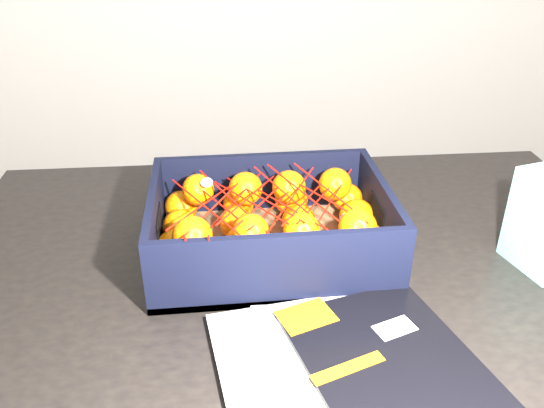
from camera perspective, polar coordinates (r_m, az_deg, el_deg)
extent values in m
cube|color=black|center=(0.95, 3.03, -6.70)|extent=(1.22, 0.82, 0.04)
cylinder|color=black|center=(1.50, -21.31, -11.49)|extent=(0.06, 0.06, 0.71)
cylinder|color=black|center=(1.60, 20.72, -8.70)|extent=(0.06, 0.06, 0.71)
cube|color=#B9BAB5|center=(0.74, 6.61, -16.99)|extent=(0.23, 0.29, 0.01)
cube|color=#B9BAB5|center=(0.73, 3.50, -16.98)|extent=(0.25, 0.31, 0.01)
cube|color=black|center=(0.75, 12.17, -15.67)|extent=(0.27, 0.32, 0.01)
cube|color=orange|center=(0.79, 3.48, -11.30)|extent=(0.09, 0.08, 0.00)
cube|color=white|center=(0.79, 12.37, -12.21)|extent=(0.06, 0.05, 0.00)
cube|color=orange|center=(0.73, 7.74, -16.19)|extent=(0.10, 0.05, 0.00)
cube|color=brown|center=(0.95, -0.20, -4.63)|extent=(0.38, 0.29, 0.01)
cube|color=black|center=(1.04, -1.01, 2.06)|extent=(0.38, 0.01, 0.12)
cube|color=black|center=(0.80, 0.84, -6.81)|extent=(0.38, 0.01, 0.12)
cube|color=black|center=(0.92, -11.80, -2.42)|extent=(0.01, 0.26, 0.12)
cube|color=black|center=(0.95, 10.99, -1.16)|extent=(0.01, 0.26, 0.12)
sphere|color=#FF6A05|center=(0.84, -9.59, -6.93)|extent=(0.05, 0.05, 0.05)
sphere|color=#FF6A05|center=(0.90, -9.84, -4.40)|extent=(0.06, 0.06, 0.06)
sphere|color=#FF6A05|center=(0.96, -9.26, -2.29)|extent=(0.06, 0.06, 0.06)
sphere|color=#FF6A05|center=(1.02, -9.22, -0.29)|extent=(0.06, 0.06, 0.06)
sphere|color=#FF6A05|center=(0.84, -2.87, -6.61)|extent=(0.06, 0.06, 0.06)
sphere|color=#FF6A05|center=(0.90, -3.11, -4.03)|extent=(0.06, 0.06, 0.06)
sphere|color=#FF6A05|center=(0.96, -3.54, -1.92)|extent=(0.06, 0.06, 0.06)
sphere|color=#FF6A05|center=(1.01, -3.44, -0.01)|extent=(0.06, 0.06, 0.06)
sphere|color=#FF6A05|center=(0.85, 3.65, -6.15)|extent=(0.06, 0.06, 0.06)
sphere|color=#FF6A05|center=(0.91, 3.35, -3.76)|extent=(0.06, 0.06, 0.06)
sphere|color=#FF6A05|center=(0.96, 2.74, -1.66)|extent=(0.06, 0.06, 0.06)
sphere|color=#FF6A05|center=(1.02, 1.99, 0.38)|extent=(0.06, 0.06, 0.06)
sphere|color=#FF6A05|center=(0.87, 10.27, -5.61)|extent=(0.06, 0.06, 0.06)
sphere|color=#FF6A05|center=(0.93, 9.62, -3.45)|extent=(0.05, 0.05, 0.05)
sphere|color=#FF6A05|center=(0.98, 8.60, -1.24)|extent=(0.06, 0.06, 0.06)
sphere|color=#FF6A05|center=(1.04, 7.68, 0.58)|extent=(0.05, 0.05, 0.05)
sphere|color=#FF6A05|center=(0.84, -8.11, -3.25)|extent=(0.06, 0.06, 0.06)
sphere|color=#FF6A05|center=(0.97, -7.52, 1.45)|extent=(0.06, 0.06, 0.06)
sphere|color=#FF6A05|center=(0.84, -2.17, -2.84)|extent=(0.06, 0.06, 0.06)
sphere|color=#FF6A05|center=(0.97, -2.71, 1.58)|extent=(0.06, 0.06, 0.06)
sphere|color=#FF6A05|center=(0.85, 3.03, -2.77)|extent=(0.06, 0.06, 0.06)
sphere|color=#FF6A05|center=(0.97, 1.73, 1.73)|extent=(0.06, 0.06, 0.06)
sphere|color=#FF6A05|center=(0.86, 8.71, -2.41)|extent=(0.06, 0.06, 0.06)
sphere|color=#FF6A05|center=(0.99, 6.43, 2.02)|extent=(0.06, 0.06, 0.06)
cylinder|color=red|center=(0.89, -6.95, -0.15)|extent=(0.11, 0.20, 0.01)
cylinder|color=red|center=(0.90, -5.44, 0.09)|extent=(0.11, 0.20, 0.00)
cylinder|color=red|center=(0.89, -3.94, 0.29)|extent=(0.11, 0.20, 0.02)
cylinder|color=red|center=(0.90, -2.45, 0.32)|extent=(0.11, 0.20, 0.03)
cylinder|color=red|center=(0.90, -0.96, 0.58)|extent=(0.11, 0.20, 0.02)
cylinder|color=red|center=(0.90, 0.54, 0.32)|extent=(0.11, 0.20, 0.02)
cylinder|color=red|center=(0.90, 2.07, 0.45)|extent=(0.11, 0.20, 0.03)
cylinder|color=red|center=(0.91, 3.48, 0.93)|extent=(0.11, 0.20, 0.03)
cylinder|color=red|center=(0.91, 4.97, 0.81)|extent=(0.11, 0.20, 0.01)
cylinder|color=red|center=(0.91, 6.41, 0.88)|extent=(0.11, 0.20, 0.03)
cylinder|color=red|center=(0.89, -6.95, -0.02)|extent=(0.11, 0.20, 0.03)
cylinder|color=red|center=(0.88, -5.45, 0.17)|extent=(0.11, 0.20, 0.00)
cylinder|color=red|center=(0.90, -3.94, 0.12)|extent=(0.11, 0.20, 0.01)
cylinder|color=red|center=(0.90, -2.46, 0.60)|extent=(0.11, 0.20, 0.03)
cylinder|color=red|center=(0.89, -0.90, 0.26)|extent=(0.11, 0.20, 0.02)
cylinder|color=red|center=(0.90, 0.56, 0.13)|extent=(0.11, 0.20, 0.03)
cylinder|color=red|center=(0.91, 1.99, 0.56)|extent=(0.11, 0.20, 0.02)
cylinder|color=red|center=(0.90, 3.56, 0.49)|extent=(0.11, 0.20, 0.03)
cylinder|color=red|center=(0.91, 4.91, 0.60)|extent=(0.11, 0.20, 0.03)
cylinder|color=red|center=(0.92, 6.30, 0.70)|extent=(0.11, 0.20, 0.00)
cylinder|color=red|center=(0.79, -8.63, -5.09)|extent=(0.00, 0.03, 0.09)
cylinder|color=red|center=(0.79, -6.46, -4.99)|extent=(0.01, 0.04, 0.08)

